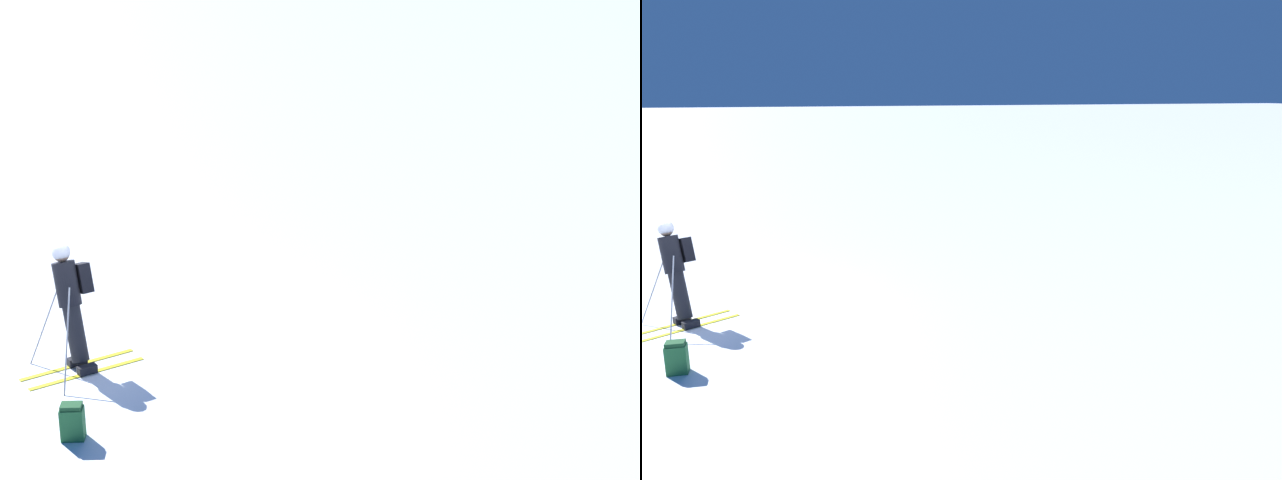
% 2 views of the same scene
% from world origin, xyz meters
% --- Properties ---
extents(ground_plane, '(300.00, 300.00, 0.00)m').
position_xyz_m(ground_plane, '(0.00, 0.00, 0.00)').
color(ground_plane, white).
extents(skier, '(1.47, 1.77, 1.89)m').
position_xyz_m(skier, '(-0.15, -0.12, 1.05)').
color(skier, yellow).
rests_on(skier, ground).
extents(spare_backpack, '(0.24, 0.31, 0.50)m').
position_xyz_m(spare_backpack, '(2.15, 0.11, 0.24)').
color(spare_backpack, '#236633').
rests_on(spare_backpack, ground).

